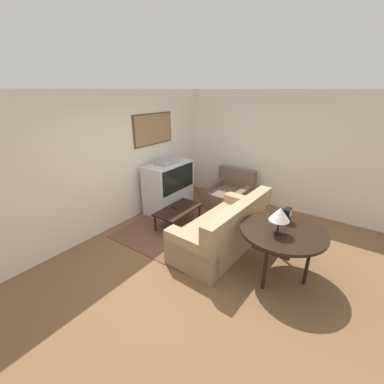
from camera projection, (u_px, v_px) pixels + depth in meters
ground_plane at (208, 252)px, 4.58m from camera, size 12.00×12.00×0.00m
wall_back at (121, 160)px, 5.22m from camera, size 12.00×0.10×2.70m
wall_right at (268, 150)px, 6.07m from camera, size 0.06×12.00×2.70m
area_rug at (180, 227)px, 5.38m from camera, size 2.25×1.90×0.01m
tv at (169, 186)px, 5.99m from camera, size 1.19×0.60×1.23m
couch at (225, 230)px, 4.63m from camera, size 2.13×1.01×0.93m
armchair at (229, 195)px, 6.30m from camera, size 1.00×1.00×0.88m
coffee_table at (178, 210)px, 5.33m from camera, size 1.04×0.54×0.39m
console_table at (283, 234)px, 3.77m from camera, size 1.25×1.25×0.79m
table_lamp at (280, 214)px, 3.54m from camera, size 0.29×0.29×0.41m
mantel_clock at (287, 215)px, 3.93m from camera, size 0.15×0.10×0.22m
remote at (175, 208)px, 5.33m from camera, size 0.08×0.17×0.02m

